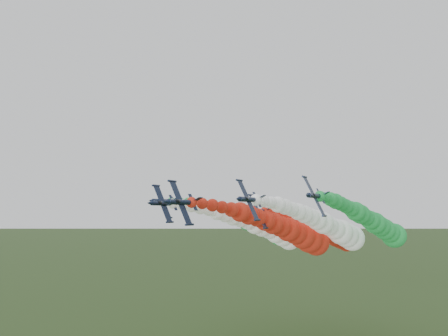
% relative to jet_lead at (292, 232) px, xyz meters
% --- Properties ---
extents(jet_lead, '(12.87, 71.19, 19.24)m').
position_rel_jet_lead_xyz_m(jet_lead, '(0.00, 0.00, 0.00)').
color(jet_lead, '#111C35').
rests_on(jet_lead, ground).
extents(jet_inner_left, '(12.69, 71.00, 19.05)m').
position_rel_jet_lead_xyz_m(jet_inner_left, '(-13.01, 9.66, 0.41)').
color(jet_inner_left, '#111C35').
rests_on(jet_inner_left, ground).
extents(jet_inner_right, '(12.85, 71.17, 19.22)m').
position_rel_jet_lead_xyz_m(jet_inner_right, '(7.66, 12.75, 0.75)').
color(jet_inner_right, '#111C35').
rests_on(jet_inner_right, ground).
extents(jet_outer_left, '(12.93, 71.25, 19.30)m').
position_rel_jet_lead_xyz_m(jet_outer_left, '(-20.34, 19.59, 1.16)').
color(jet_outer_left, '#111C35').
rests_on(jet_outer_left, ground).
extents(jet_outer_right, '(12.75, 71.07, 19.12)m').
position_rel_jet_lead_xyz_m(jet_outer_right, '(19.04, 18.97, 1.84)').
color(jet_outer_right, '#111C35').
rests_on(jet_outer_right, ground).
extents(jet_trail, '(12.39, 70.71, 18.75)m').
position_rel_jet_lead_xyz_m(jet_trail, '(1.35, 29.02, -1.19)').
color(jet_trail, '#111C35').
rests_on(jet_trail, ground).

